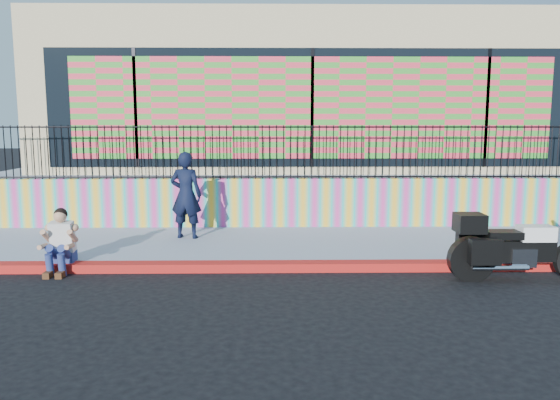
{
  "coord_description": "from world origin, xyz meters",
  "views": [
    {
      "loc": [
        -0.99,
        -9.06,
        2.51
      ],
      "look_at": [
        -0.82,
        1.2,
        1.05
      ],
      "focal_mm": 35.0,
      "sensor_mm": 36.0,
      "label": 1
    }
  ],
  "objects": [
    {
      "name": "ground",
      "position": [
        0.0,
        0.0,
        0.0
      ],
      "size": [
        90.0,
        90.0,
        0.0
      ],
      "primitive_type": "plane",
      "color": "black",
      "rests_on": "ground"
    },
    {
      "name": "red_curb",
      "position": [
        0.0,
        0.0,
        0.07
      ],
      "size": [
        16.0,
        0.3,
        0.15
      ],
      "primitive_type": "cube",
      "color": "red",
      "rests_on": "ground"
    },
    {
      "name": "sidewalk",
      "position": [
        0.0,
        1.65,
        0.07
      ],
      "size": [
        16.0,
        3.0,
        0.15
      ],
      "primitive_type": "cube",
      "color": "#929BAF",
      "rests_on": "ground"
    },
    {
      "name": "mural_wall",
      "position": [
        0.0,
        3.25,
        0.7
      ],
      "size": [
        16.0,
        0.2,
        1.1
      ],
      "primitive_type": "cube",
      "color": "#E03B97",
      "rests_on": "sidewalk"
    },
    {
      "name": "metal_fence",
      "position": [
        0.0,
        3.25,
        1.85
      ],
      "size": [
        15.8,
        0.04,
        1.2
      ],
      "primitive_type": null,
      "color": "black",
      "rests_on": "mural_wall"
    },
    {
      "name": "elevated_platform",
      "position": [
        0.0,
        8.35,
        0.62
      ],
      "size": [
        16.0,
        10.0,
        1.25
      ],
      "primitive_type": "cube",
      "color": "#929BAF",
      "rests_on": "ground"
    },
    {
      "name": "storefront_building",
      "position": [
        0.0,
        8.13,
        3.25
      ],
      "size": [
        14.0,
        8.06,
        4.0
      ],
      "color": "#C9B286",
      "rests_on": "elevated_platform"
    },
    {
      "name": "police_motorcycle",
      "position": [
        3.0,
        -0.63,
        0.61
      ],
      "size": [
        2.33,
        0.77,
        1.45
      ],
      "color": "black",
      "rests_on": "ground"
    },
    {
      "name": "police_officer",
      "position": [
        -2.73,
        2.02,
        1.04
      ],
      "size": [
        0.71,
        0.53,
        1.78
      ],
      "primitive_type": "imported",
      "rotation": [
        0.0,
        0.0,
        2.96
      ],
      "color": "black",
      "rests_on": "sidewalk"
    },
    {
      "name": "seated_man",
      "position": [
        -4.53,
        -0.09,
        0.45
      ],
      "size": [
        0.54,
        0.71,
        1.06
      ],
      "color": "navy",
      "rests_on": "ground"
    }
  ]
}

